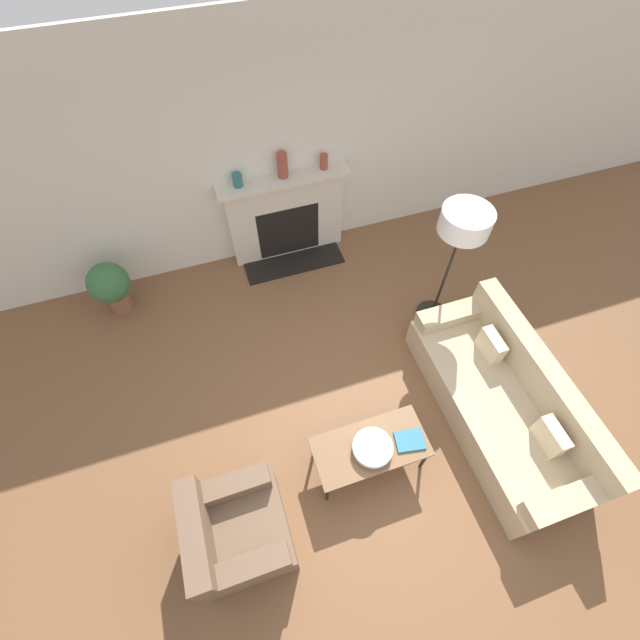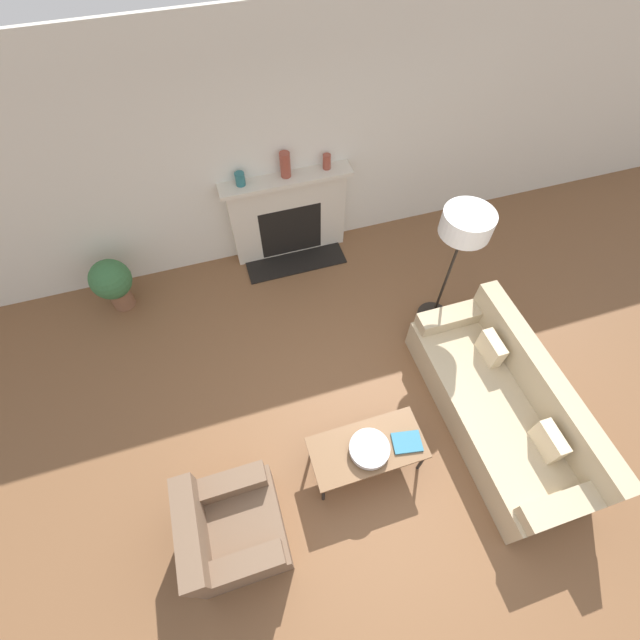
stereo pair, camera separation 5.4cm
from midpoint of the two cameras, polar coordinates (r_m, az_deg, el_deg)
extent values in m
plane|color=brown|center=(4.55, 7.80, -17.49)|extent=(18.00, 18.00, 0.00)
cube|color=silver|center=(5.22, -4.07, 21.86)|extent=(18.00, 0.06, 2.90)
cube|color=beige|center=(5.64, -3.96, 13.55)|extent=(1.46, 0.20, 1.14)
cube|color=black|center=(5.69, -3.64, 11.81)|extent=(0.81, 0.04, 0.74)
cube|color=black|center=(5.84, -2.93, 7.70)|extent=(1.32, 0.40, 0.02)
cube|color=beige|center=(5.24, -4.26, 18.19)|extent=(1.58, 0.28, 0.05)
cube|color=tan|center=(4.81, 22.44, -11.01)|extent=(0.91, 2.25, 0.41)
cube|color=tan|center=(4.66, 27.74, -7.37)|extent=(0.20, 2.25, 0.41)
cube|color=tan|center=(4.92, 17.78, 0.47)|extent=(0.84, 0.22, 0.16)
cube|color=tan|center=(4.43, 30.42, -20.55)|extent=(0.84, 0.22, 0.16)
cube|color=beige|center=(4.74, 22.15, -3.53)|extent=(0.12, 0.32, 0.28)
cube|color=beige|center=(4.49, 28.53, -14.02)|extent=(0.12, 0.32, 0.28)
cube|color=brown|center=(4.19, -10.40, -25.83)|extent=(0.77, 0.81, 0.45)
cube|color=brown|center=(3.83, -16.34, -25.67)|extent=(0.18, 0.81, 0.40)
cube|color=brown|center=(3.83, -10.16, -29.62)|extent=(0.69, 0.18, 0.18)
cube|color=brown|center=(3.96, -12.05, -20.70)|extent=(0.69, 0.18, 0.18)
cube|color=brown|center=(4.11, 6.74, -16.55)|extent=(1.06, 0.51, 0.03)
cylinder|color=black|center=(4.21, 0.85, -22.12)|extent=(0.03, 0.03, 0.42)
cylinder|color=black|center=(4.39, 13.74, -17.86)|extent=(0.03, 0.03, 0.42)
cylinder|color=black|center=(4.32, -0.95, -16.81)|extent=(0.03, 0.03, 0.42)
cylinder|color=black|center=(4.50, 11.41, -12.99)|extent=(0.03, 0.03, 0.42)
cylinder|color=silver|center=(4.08, 6.94, -16.87)|extent=(0.13, 0.13, 0.02)
cylinder|color=silver|center=(4.04, 7.00, -16.67)|extent=(0.37, 0.37, 0.07)
cube|color=teal|center=(4.15, 11.89, -15.65)|extent=(0.29, 0.24, 0.02)
cylinder|color=black|center=(5.46, 15.07, 0.64)|extent=(0.38, 0.38, 0.03)
cylinder|color=black|center=(4.91, 16.87, 5.49)|extent=(0.03, 0.03, 1.41)
cylinder|color=white|center=(4.38, 19.37, 12.08)|extent=(0.50, 0.50, 0.24)
cylinder|color=#28666B|center=(5.14, -10.30, 18.02)|extent=(0.11, 0.11, 0.15)
cylinder|color=brown|center=(5.16, -4.35, 19.94)|extent=(0.12, 0.12, 0.30)
cylinder|color=brown|center=(5.31, 1.22, 20.37)|extent=(0.09, 0.09, 0.18)
cylinder|color=brown|center=(5.82, -24.69, 2.75)|extent=(0.26, 0.26, 0.26)
sphere|color=#386B3D|center=(5.58, -25.91, 4.90)|extent=(0.48, 0.48, 0.48)
camera|label=1|loc=(0.03, -89.67, 0.48)|focal=24.00mm
camera|label=2|loc=(0.03, 90.33, -0.48)|focal=24.00mm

